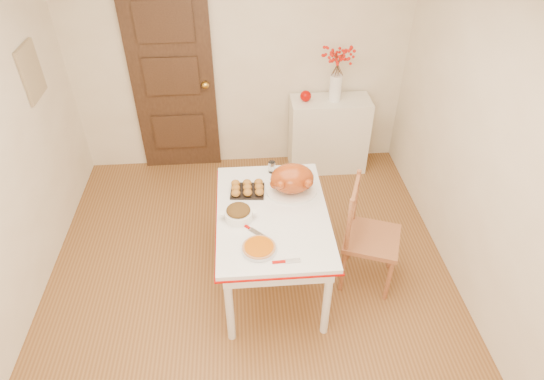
{
  "coord_description": "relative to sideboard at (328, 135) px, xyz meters",
  "views": [
    {
      "loc": [
        -0.02,
        -2.54,
        3.07
      ],
      "look_at": [
        0.19,
        0.17,
        0.94
      ],
      "focal_mm": 30.41,
      "sensor_mm": 36.0,
      "label": 1
    }
  ],
  "objects": [
    {
      "name": "sideboard",
      "position": [
        0.0,
        0.0,
        0.0
      ],
      "size": [
        0.84,
        0.37,
        0.84
      ],
      "primitive_type": "cube",
      "color": "white",
      "rests_on": "floor"
    },
    {
      "name": "wall_right",
      "position": [
        0.81,
        -1.78,
        0.83
      ],
      "size": [
        0.0,
        4.0,
        2.5
      ],
      "primitive_type": "cube",
      "color": "#EEE2C7",
      "rests_on": "ground"
    },
    {
      "name": "floor",
      "position": [
        -0.94,
        -1.78,
        -0.42
      ],
      "size": [
        3.5,
        4.0,
        0.0
      ],
      "primitive_type": "cube",
      "color": "brown",
      "rests_on": "ground"
    },
    {
      "name": "door_back",
      "position": [
        -1.64,
        0.19,
        0.61
      ],
      "size": [
        0.85,
        0.06,
        2.06
      ],
      "primitive_type": "cube",
      "color": "#3F2819",
      "rests_on": "ground"
    },
    {
      "name": "kitchen_table",
      "position": [
        -0.75,
        -1.66,
        -0.04
      ],
      "size": [
        0.87,
        1.27,
        0.76
      ],
      "primitive_type": null,
      "color": "white",
      "rests_on": "floor"
    },
    {
      "name": "pumpkin_pie",
      "position": [
        -0.88,
        -2.05,
        0.37
      ],
      "size": [
        0.28,
        0.28,
        0.05
      ],
      "primitive_type": "cylinder",
      "rotation": [
        0.0,
        0.0,
        -0.16
      ],
      "color": "#AC4C01",
      "rests_on": "kitchen_table"
    },
    {
      "name": "carving_knife",
      "position": [
        -0.91,
        -1.85,
        0.35
      ],
      "size": [
        0.21,
        0.21,
        0.01
      ],
      "primitive_type": null,
      "rotation": [
        0.0,
        0.0,
        -0.79
      ],
      "color": "silver",
      "rests_on": "kitchen_table"
    },
    {
      "name": "chair_oak",
      "position": [
        0.05,
        -1.7,
        0.07
      ],
      "size": [
        0.56,
        0.56,
        0.98
      ],
      "primitive_type": null,
      "rotation": [
        0.0,
        0.0,
        1.21
      ],
      "color": "#A16644",
      "rests_on": "floor"
    },
    {
      "name": "photo_board",
      "position": [
        -2.67,
        -0.58,
        1.08
      ],
      "size": [
        0.03,
        0.35,
        0.45
      ],
      "primitive_type": "cube",
      "color": "tan",
      "rests_on": "ground"
    },
    {
      "name": "pie_server",
      "position": [
        -0.7,
        -2.18,
        0.35
      ],
      "size": [
        0.2,
        0.07,
        0.01
      ],
      "primitive_type": null,
      "rotation": [
        0.0,
        0.0,
        0.05
      ],
      "color": "silver",
      "rests_on": "kitchen_table"
    },
    {
      "name": "stuffing_dish",
      "position": [
        -1.01,
        -1.7,
        0.39
      ],
      "size": [
        0.32,
        0.28,
        0.1
      ],
      "primitive_type": null,
      "rotation": [
        0.0,
        0.0,
        -0.31
      ],
      "color": "#4B300E",
      "rests_on": "kitchen_table"
    },
    {
      "name": "wall_back",
      "position": [
        -0.94,
        0.22,
        0.83
      ],
      "size": [
        3.5,
        0.0,
        2.5
      ],
      "primitive_type": "cube",
      "color": "#EEE2C7",
      "rests_on": "ground"
    },
    {
      "name": "drinking_glass",
      "position": [
        -0.71,
        -1.12,
        0.39
      ],
      "size": [
        0.07,
        0.07,
        0.1
      ],
      "primitive_type": "cylinder",
      "rotation": [
        0.0,
        0.0,
        0.3
      ],
      "color": "white",
      "rests_on": "kitchen_table"
    },
    {
      "name": "turkey_platter",
      "position": [
        -0.58,
        -1.42,
        0.47
      ],
      "size": [
        0.44,
        0.37,
        0.26
      ],
      "primitive_type": null,
      "rotation": [
        0.0,
        0.0,
        0.13
      ],
      "color": "#A04318",
      "rests_on": "kitchen_table"
    },
    {
      "name": "rolls_tray",
      "position": [
        -0.93,
        -1.39,
        0.38
      ],
      "size": [
        0.29,
        0.24,
        0.07
      ],
      "primitive_type": null,
      "rotation": [
        0.0,
        0.0,
        -0.1
      ],
      "color": "#9E6322",
      "rests_on": "kitchen_table"
    },
    {
      "name": "berry_vase",
      "position": [
        0.03,
        0.0,
        0.71
      ],
      "size": [
        0.3,
        0.3,
        0.57
      ],
      "primitive_type": null,
      "color": "white",
      "rests_on": "sideboard"
    },
    {
      "name": "apple",
      "position": [
        -0.27,
        0.0,
        0.48
      ],
      "size": [
        0.12,
        0.12,
        0.12
      ],
      "primitive_type": "sphere",
      "color": "#A60500",
      "rests_on": "sideboard"
    },
    {
      "name": "shaker_pair",
      "position": [
        -0.46,
        -1.21,
        0.38
      ],
      "size": [
        0.09,
        0.05,
        0.09
      ],
      "primitive_type": null,
      "rotation": [
        0.0,
        0.0,
        0.18
      ],
      "color": "white",
      "rests_on": "kitchen_table"
    }
  ]
}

